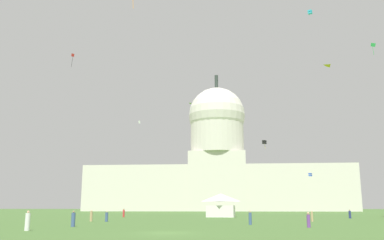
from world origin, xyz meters
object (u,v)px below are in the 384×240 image
person_navy_edge_west (350,214)px  person_denim_back_center (107,217)px  person_tan_lawn_far_left (91,216)px  person_white_edge_east (28,222)px  person_tan_mid_right (312,216)px  kite_yellow_mid (331,66)px  kite_lime_mid (189,105)px  person_denim_near_tree_east (250,218)px  kite_black_mid (264,142)px  kite_blue_low (310,175)px  person_purple_deep_crowd (309,220)px  kite_green_high (373,46)px  event_tent (221,205)px  person_red_front_center (124,213)px  kite_red_high (73,57)px  kite_white_mid (139,122)px  capitol_building (217,166)px  person_denim_back_right (73,219)px  kite_cyan_high (310,12)px

person_navy_edge_west → person_denim_back_center: person_navy_edge_west is taller
person_tan_lawn_far_left → person_navy_edge_west: 47.21m
person_navy_edge_west → person_white_edge_east: (-40.17, -44.75, 0.08)m
person_tan_mid_right → kite_yellow_mid: 26.99m
person_white_edge_east → kite_lime_mid: kite_lime_mid is taller
person_tan_lawn_far_left → person_denim_near_tree_east: size_ratio=0.99×
kite_black_mid → kite_lime_mid: size_ratio=0.62×
kite_blue_low → person_denim_back_center: bearing=-176.7°
person_purple_deep_crowd → kite_green_high: kite_green_high is taller
event_tent → kite_lime_mid: size_ratio=1.63×
kite_yellow_mid → person_denim_near_tree_east: bearing=-176.2°
event_tent → kite_green_high: bearing=2.7°
person_red_front_center → person_tan_mid_right: (34.06, -22.82, -0.07)m
person_tan_mid_right → kite_blue_low: 82.88m
event_tent → kite_red_high: (-42.74, 21.76, 42.19)m
person_navy_edge_west → kite_lime_mid: size_ratio=0.42×
person_red_front_center → person_white_edge_east: 49.85m
person_purple_deep_crowd → kite_yellow_mid: kite_yellow_mid is taller
person_navy_edge_west → kite_green_high: (8.85, 5.20, 35.02)m
kite_yellow_mid → person_red_front_center: bearing=110.8°
person_purple_deep_crowd → person_navy_edge_west: person_navy_edge_west is taller
kite_white_mid → person_denim_near_tree_east: bearing=173.4°
capitol_building → kite_blue_low: capitol_building is taller
kite_green_high → kite_yellow_mid: 22.76m
capitol_building → person_navy_edge_west: size_ratio=82.23×
person_purple_deep_crowd → person_red_front_center: size_ratio=0.90×
capitol_building → person_white_edge_east: size_ratio=74.68×
person_purple_deep_crowd → kite_red_high: size_ratio=0.40×
person_denim_back_right → kite_red_high: 83.74m
kite_blue_low → kite_yellow_mid: kite_yellow_mid is taller
kite_red_high → event_tent: bearing=160.0°
event_tent → person_navy_edge_west: (24.15, -6.69, -1.67)m
person_tan_mid_right → person_white_edge_east: (-30.01, -26.87, 0.08)m
kite_green_high → kite_lime_mid: bearing=-5.4°
kite_black_mid → person_tan_lawn_far_left: bearing=175.0°
person_red_front_center → person_denim_back_right: size_ratio=1.03×
person_tan_lawn_far_left → person_tan_mid_right: (32.27, 2.84, -0.03)m
person_denim_back_right → person_denim_back_center: 15.85m
person_white_edge_east → kite_cyan_high: kite_cyan_high is taller
person_red_front_center → kite_lime_mid: kite_lime_mid is taller
event_tent → kite_cyan_high: kite_cyan_high is taller
person_tan_mid_right → kite_blue_low: bearing=132.7°
person_denim_back_center → person_white_edge_east: 23.38m
kite_green_high → kite_yellow_mid: size_ratio=1.50×
kite_red_high → person_navy_edge_west: bearing=164.0°
person_red_front_center → kite_yellow_mid: 49.87m
capitol_building → kite_lime_mid: (-6.25, -79.64, 12.25)m
capitol_building → person_denim_back_center: bearing=-94.2°
capitol_building → person_denim_near_tree_east: 160.35m
event_tent → person_denim_near_tree_east: bearing=-77.8°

